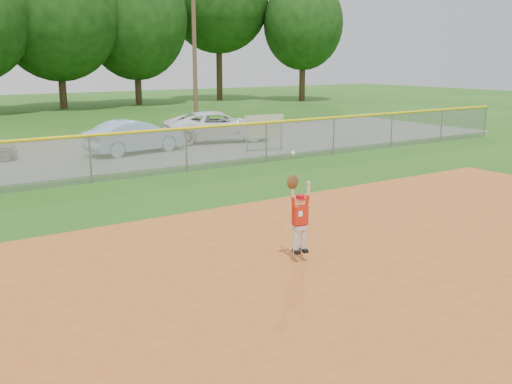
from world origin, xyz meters
TOP-DOWN VIEW (x-y plane):
  - ground at (0.00, 0.00)m, footprint 120.00×120.00m
  - clay_infield at (0.00, -3.00)m, footprint 24.00×16.00m
  - parking_strip at (0.00, 16.00)m, footprint 44.00×10.00m
  - car_blue at (3.37, 14.70)m, footprint 4.27×2.10m
  - car_white_b at (7.88, 15.79)m, footprint 5.43×3.44m
  - sponsor_sign at (7.98, 12.04)m, footprint 1.73×0.36m
  - outfield_fence at (0.00, 10.00)m, footprint 40.06×0.10m
  - power_lines at (1.00, 22.00)m, footprint 19.40×0.24m
  - ballplayer at (0.99, 0.67)m, footprint 0.51×0.24m

SIDE VIEW (x-z plane):
  - ground at x=0.00m, z-range 0.00..0.00m
  - parking_strip at x=0.00m, z-range 0.00..0.03m
  - clay_infield at x=0.00m, z-range 0.00..0.04m
  - car_blue at x=3.37m, z-range 0.03..1.38m
  - car_white_b at x=7.88m, z-range 0.03..1.43m
  - outfield_fence at x=0.00m, z-range 0.11..1.66m
  - ballplayer at x=0.99m, z-range -0.01..1.95m
  - sponsor_sign at x=7.98m, z-range 0.25..1.81m
  - power_lines at x=1.00m, z-range 0.18..9.18m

